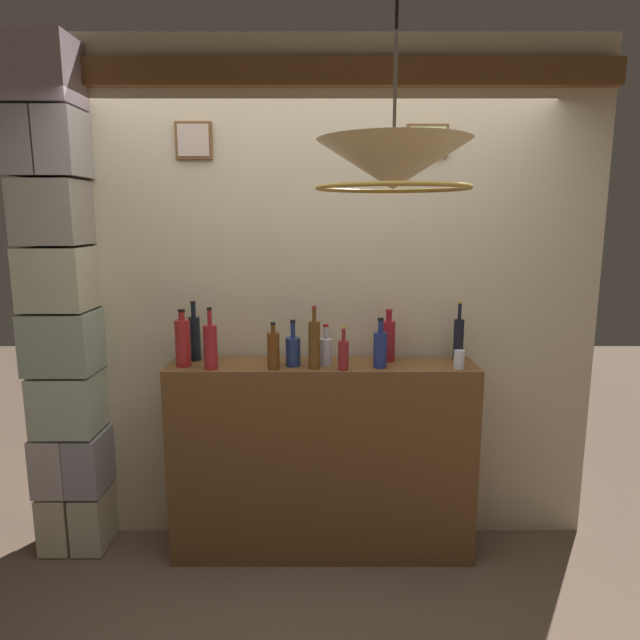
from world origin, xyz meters
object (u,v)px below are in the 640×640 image
(liquor_bottle_brandy, at_px, (291,350))
(glass_tumbler_rocks, at_px, (457,359))
(liquor_bottle_gin, at_px, (180,342))
(liquor_bottle_mezcal, at_px, (378,349))
(liquor_bottle_vodka, at_px, (324,350))
(liquor_bottle_rye, at_px, (456,338))
(liquor_bottle_rum, at_px, (341,354))
(liquor_bottle_scotch, at_px, (208,346))
(liquor_bottle_tequila, at_px, (192,337))
(liquor_bottle_vermouth, at_px, (271,350))
(liquor_bottle_amaro, at_px, (312,344))
(liquor_bottle_whiskey, at_px, (386,340))
(pendant_lamp, at_px, (391,167))

(liquor_bottle_brandy, height_order, glass_tumbler_rocks, liquor_bottle_brandy)
(liquor_bottle_gin, xyz_separation_m, liquor_bottle_brandy, (0.58, 0.01, -0.05))
(liquor_bottle_brandy, xyz_separation_m, liquor_bottle_mezcal, (0.46, -0.03, 0.02))
(liquor_bottle_vodka, height_order, liquor_bottle_rye, liquor_bottle_rye)
(liquor_bottle_rum, xyz_separation_m, liquor_bottle_rye, (0.64, 0.20, 0.04))
(liquor_bottle_scotch, distance_m, liquor_bottle_vodka, 0.61)
(liquor_bottle_gin, xyz_separation_m, liquor_bottle_tequila, (0.03, 0.12, 0.00))
(liquor_bottle_rum, xyz_separation_m, liquor_bottle_vermouth, (-0.36, 0.02, 0.02))
(liquor_bottle_vodka, height_order, liquor_bottle_mezcal, liquor_bottle_mezcal)
(liquor_bottle_rum, bearing_deg, liquor_bottle_rye, 17.17)
(liquor_bottle_scotch, xyz_separation_m, liquor_bottle_vermouth, (0.33, -0.00, -0.02))
(liquor_bottle_rum, relative_size, liquor_bottle_mezcal, 0.86)
(liquor_bottle_amaro, relative_size, liquor_bottle_whiskey, 1.14)
(liquor_bottle_vodka, relative_size, liquor_bottle_vermouth, 0.90)
(liquor_bottle_whiskey, relative_size, liquor_bottle_mezcal, 1.09)
(liquor_bottle_brandy, xyz_separation_m, liquor_bottle_tequila, (-0.55, 0.12, 0.05))
(liquor_bottle_scotch, xyz_separation_m, glass_tumbler_rocks, (1.29, 0.01, -0.07))
(liquor_bottle_amaro, bearing_deg, liquor_bottle_vermouth, -178.01)
(liquor_bottle_vodka, bearing_deg, pendant_lamp, -75.94)
(liquor_bottle_brandy, relative_size, liquor_bottle_whiskey, 0.86)
(liquor_bottle_vermouth, distance_m, liquor_bottle_rye, 1.02)
(liquor_bottle_brandy, distance_m, liquor_bottle_tequila, 0.56)
(liquor_bottle_rum, xyz_separation_m, liquor_bottle_scotch, (-0.69, 0.02, 0.04))
(liquor_bottle_amaro, bearing_deg, liquor_bottle_tequila, 165.43)
(liquor_bottle_rum, relative_size, liquor_bottle_rye, 0.69)
(liquor_bottle_mezcal, bearing_deg, liquor_bottle_rum, -167.49)
(liquor_bottle_gin, height_order, liquor_bottle_whiskey, liquor_bottle_gin)
(glass_tumbler_rocks, bearing_deg, liquor_bottle_gin, 178.18)
(liquor_bottle_tequila, height_order, glass_tumbler_rocks, liquor_bottle_tequila)
(liquor_bottle_vodka, distance_m, pendant_lamp, 1.27)
(liquor_bottle_amaro, xyz_separation_m, liquor_bottle_vermouth, (-0.21, -0.01, -0.03))
(pendant_lamp, bearing_deg, liquor_bottle_scotch, 135.21)
(liquor_bottle_rum, height_order, liquor_bottle_scotch, liquor_bottle_scotch)
(liquor_bottle_mezcal, distance_m, pendant_lamp, 1.20)
(liquor_bottle_tequila, xyz_separation_m, glass_tumbler_rocks, (1.42, -0.17, -0.08))
(liquor_bottle_mezcal, relative_size, pendant_lamp, 0.43)
(liquor_bottle_gin, height_order, liquor_bottle_scotch, liquor_bottle_scotch)
(liquor_bottle_gin, distance_m, liquor_bottle_brandy, 0.58)
(liquor_bottle_vodka, height_order, pendant_lamp, pendant_lamp)
(liquor_bottle_amaro, height_order, pendant_lamp, pendant_lamp)
(liquor_bottle_scotch, height_order, pendant_lamp, pendant_lamp)
(liquor_bottle_vermouth, bearing_deg, liquor_bottle_vodka, 16.29)
(liquor_bottle_whiskey, bearing_deg, liquor_bottle_gin, -174.60)
(liquor_bottle_amaro, height_order, liquor_bottle_vermouth, liquor_bottle_amaro)
(liquor_bottle_mezcal, bearing_deg, liquor_bottle_scotch, -178.38)
(liquor_bottle_brandy, height_order, liquor_bottle_vermouth, same)
(liquor_bottle_tequila, xyz_separation_m, liquor_bottle_mezcal, (1.00, -0.15, -0.03))
(liquor_bottle_tequila, bearing_deg, liquor_bottle_rye, 0.15)
(liquor_bottle_rye, bearing_deg, liquor_bottle_brandy, -172.44)
(liquor_bottle_vermouth, height_order, liquor_bottle_rye, liquor_bottle_rye)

